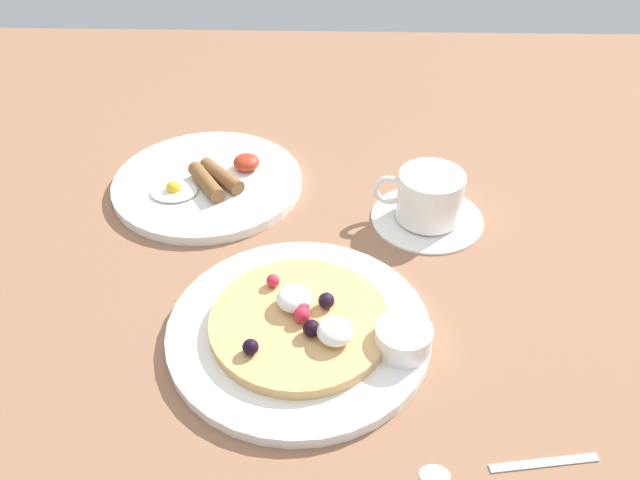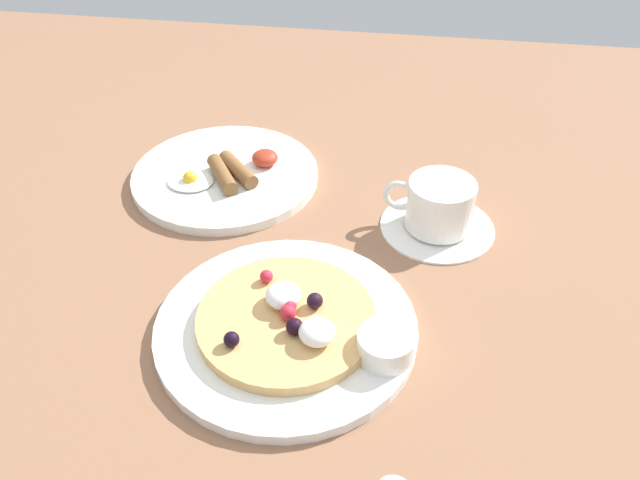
% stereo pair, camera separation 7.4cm
% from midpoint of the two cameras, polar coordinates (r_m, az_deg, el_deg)
% --- Properties ---
extents(ground_plane, '(2.05, 1.48, 0.03)m').
position_cam_midpoint_polar(ground_plane, '(0.80, -6.21, -2.47)').
color(ground_plane, '#8E6347').
extents(pancake_plate, '(0.28, 0.28, 0.01)m').
position_cam_midpoint_polar(pancake_plate, '(0.69, -4.96, -8.09)').
color(pancake_plate, white).
rests_on(pancake_plate, ground_plane).
extents(pancake_with_berries, '(0.19, 0.19, 0.04)m').
position_cam_midpoint_polar(pancake_with_berries, '(0.68, -4.86, -7.27)').
color(pancake_with_berries, tan).
rests_on(pancake_with_berries, pancake_plate).
extents(syrup_ramekin, '(0.06, 0.06, 0.03)m').
position_cam_midpoint_polar(syrup_ramekin, '(0.66, 4.19, -8.83)').
color(syrup_ramekin, white).
rests_on(syrup_ramekin, pancake_plate).
extents(breakfast_plate, '(0.26, 0.26, 0.01)m').
position_cam_midpoint_polar(breakfast_plate, '(0.93, -12.20, 4.90)').
color(breakfast_plate, white).
rests_on(breakfast_plate, ground_plane).
extents(fried_breakfast, '(0.14, 0.11, 0.02)m').
position_cam_midpoint_polar(fried_breakfast, '(0.91, -11.86, 5.37)').
color(fried_breakfast, brown).
rests_on(fried_breakfast, breakfast_plate).
extents(coffee_saucer, '(0.15, 0.15, 0.01)m').
position_cam_midpoint_polar(coffee_saucer, '(0.85, 7.05, 1.90)').
color(coffee_saucer, white).
rests_on(coffee_saucer, ground_plane).
extents(coffee_cup, '(0.12, 0.08, 0.06)m').
position_cam_midpoint_polar(coffee_cup, '(0.83, 7.13, 3.89)').
color(coffee_cup, white).
rests_on(coffee_cup, coffee_saucer).
extents(teaspoon, '(0.16, 0.04, 0.01)m').
position_cam_midpoint_polar(teaspoon, '(0.61, 10.26, -19.59)').
color(teaspoon, silver).
rests_on(teaspoon, ground_plane).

